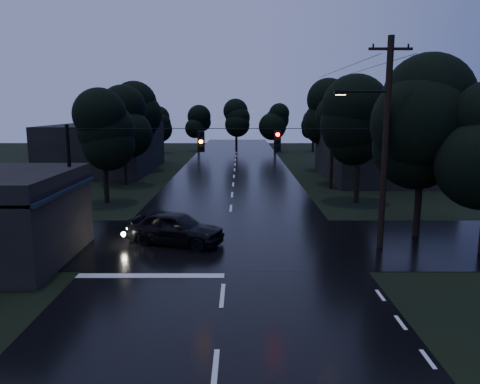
{
  "coord_description": "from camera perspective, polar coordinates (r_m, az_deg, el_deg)",
  "views": [
    {
      "loc": [
        0.66,
        -11.09,
        6.76
      ],
      "look_at": [
        0.63,
        13.24,
        2.37
      ],
      "focal_mm": 35.0,
      "sensor_mm": 36.0,
      "label": 1
    }
  ],
  "objects": [
    {
      "name": "car",
      "position": [
        23.7,
        -7.86,
        -4.34
      ],
      "size": [
        5.28,
        3.48,
        1.67
      ],
      "primitive_type": "imported",
      "rotation": [
        0.0,
        0.0,
        1.23
      ],
      "color": "black",
      "rests_on": "ground"
    },
    {
      "name": "anchor_pole_left",
      "position": [
        23.85,
        -19.95,
        0.55
      ],
      "size": [
        0.18,
        0.18,
        6.0
      ],
      "primitive_type": "cylinder",
      "color": "black",
      "rests_on": "ground"
    },
    {
      "name": "tree_left_a",
      "position": [
        34.51,
        -16.33,
        7.31
      ],
      "size": [
        3.92,
        3.92,
        8.26
      ],
      "color": "black",
      "rests_on": "ground"
    },
    {
      "name": "main_road",
      "position": [
        41.65,
        -0.84,
        0.89
      ],
      "size": [
        12.0,
        120.0,
        0.02
      ],
      "primitive_type": "cube",
      "color": "black",
      "rests_on": "ground"
    },
    {
      "name": "tree_right_c",
      "position": [
        51.98,
        10.8,
        9.62
      ],
      "size": [
        4.76,
        4.76,
        10.03
      ],
      "color": "black",
      "rests_on": "ground"
    },
    {
      "name": "ground",
      "position": [
        13.0,
        -3.07,
        -21.09
      ],
      "size": [
        160.0,
        160.0,
        0.0
      ],
      "primitive_type": "plane",
      "color": "black",
      "rests_on": "ground"
    },
    {
      "name": "tree_corner_near",
      "position": [
        25.85,
        21.46,
        7.84
      ],
      "size": [
        4.48,
        4.48,
        9.44
      ],
      "color": "black",
      "rests_on": "ground"
    },
    {
      "name": "tree_left_c",
      "position": [
        52.24,
        -12.09,
        9.17
      ],
      "size": [
        4.48,
        4.48,
        9.44
      ],
      "color": "black",
      "rests_on": "ground"
    },
    {
      "name": "utility_pole_far",
      "position": [
        39.94,
        11.16,
        5.9
      ],
      "size": [
        2.0,
        0.3,
        7.5
      ],
      "color": "black",
      "rests_on": "ground"
    },
    {
      "name": "tree_right_b",
      "position": [
        42.06,
        12.49,
        8.95
      ],
      "size": [
        4.48,
        4.48,
        9.44
      ],
      "color": "black",
      "rests_on": "ground"
    },
    {
      "name": "cross_street",
      "position": [
        24.07,
        -1.52,
        -6.08
      ],
      "size": [
        60.0,
        9.0,
        0.02
      ],
      "primitive_type": "cube",
      "color": "black",
      "rests_on": "ground"
    },
    {
      "name": "building_far_right",
      "position": [
        47.24,
        16.52,
        4.27
      ],
      "size": [
        10.0,
        14.0,
        4.4
      ],
      "primitive_type": "cube",
      "color": "black",
      "rests_on": "ground"
    },
    {
      "name": "building_far_left",
      "position": [
        53.32,
        -15.96,
        5.26
      ],
      "size": [
        10.0,
        16.0,
        5.0
      ],
      "primitive_type": "cube",
      "color": "black",
      "rests_on": "ground"
    },
    {
      "name": "utility_pole_main",
      "position": [
        23.15,
        17.11,
        6.07
      ],
      "size": [
        3.5,
        0.3,
        10.0
      ],
      "color": "black",
      "rests_on": "ground"
    },
    {
      "name": "tree_left_b",
      "position": [
        42.37,
        -14.1,
        8.38
      ],
      "size": [
        4.2,
        4.2,
        8.85
      ],
      "color": "black",
      "rests_on": "ground"
    },
    {
      "name": "tree_right_a",
      "position": [
        34.15,
        14.35,
        8.0
      ],
      "size": [
        4.2,
        4.2,
        8.85
      ],
      "color": "black",
      "rests_on": "ground"
    },
    {
      "name": "span_signals",
      "position": [
        22.13,
        -0.21,
        6.31
      ],
      "size": [
        15.0,
        0.37,
        1.12
      ],
      "color": "black",
      "rests_on": "ground"
    }
  ]
}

